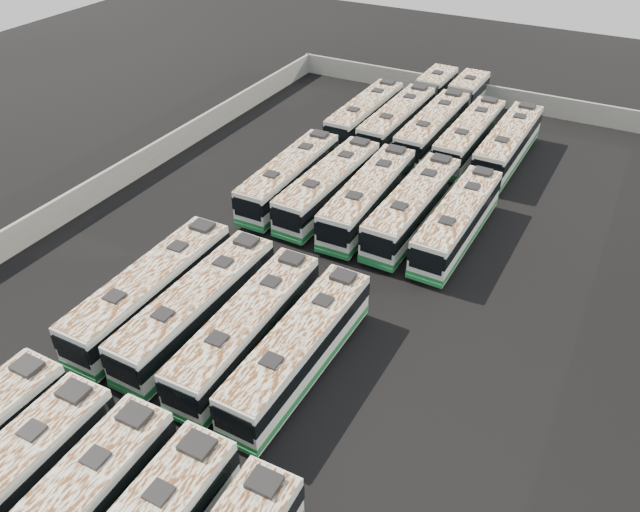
{
  "coord_description": "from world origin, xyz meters",
  "views": [
    {
      "loc": [
        14.45,
        -29.23,
        26.0
      ],
      "look_at": [
        -1.68,
        0.85,
        1.6
      ],
      "focal_mm": 35.0,
      "sensor_mm": 36.0,
      "label": 1
    }
  ],
  "objects_px": {
    "bus_midback_far_right": "(457,221)",
    "bus_back_far_left": "(365,115)",
    "bus_back_far_right": "(508,144)",
    "bus_back_center": "(445,116)",
    "bus_back_right": "(469,136)",
    "bus_back_left": "(411,109)",
    "bus_midfront_left": "(198,307)",
    "bus_midback_center": "(368,197)",
    "bus_midfront_right": "(299,349)",
    "bus_midfront_center": "(247,329)",
    "bus_midback_left": "(329,186)",
    "bus_midback_far_left": "(290,177)",
    "bus_midfront_far_left": "(152,291)",
    "bus_midback_right": "(413,207)"
  },
  "relations": [
    {
      "from": "bus_midfront_right",
      "to": "bus_midback_far_left",
      "type": "height_order",
      "value": "bus_midback_far_left"
    },
    {
      "from": "bus_back_left",
      "to": "bus_back_center",
      "type": "height_order",
      "value": "bus_back_center"
    },
    {
      "from": "bus_midfront_right",
      "to": "bus_back_far_left",
      "type": "bearing_deg",
      "value": 109.35
    },
    {
      "from": "bus_back_left",
      "to": "bus_midback_left",
      "type": "bearing_deg",
      "value": -88.97
    },
    {
      "from": "bus_back_far_left",
      "to": "bus_back_left",
      "type": "xyz_separation_m",
      "value": [
        3.46,
        3.35,
        0.03
      ]
    },
    {
      "from": "bus_midfront_center",
      "to": "bus_back_left",
      "type": "bearing_deg",
      "value": 95.12
    },
    {
      "from": "bus_midfront_left",
      "to": "bus_back_far_right",
      "type": "bearing_deg",
      "value": 71.87
    },
    {
      "from": "bus_midback_center",
      "to": "bus_back_far_right",
      "type": "distance_m",
      "value": 16.0
    },
    {
      "from": "bus_midback_center",
      "to": "bus_back_left",
      "type": "relative_size",
      "value": 0.65
    },
    {
      "from": "bus_midback_right",
      "to": "bus_back_right",
      "type": "distance_m",
      "value": 14.15
    },
    {
      "from": "bus_midback_left",
      "to": "bus_midback_center",
      "type": "height_order",
      "value": "bus_midback_center"
    },
    {
      "from": "bus_midback_right",
      "to": "bus_midback_far_right",
      "type": "distance_m",
      "value": 3.54
    },
    {
      "from": "bus_back_far_left",
      "to": "bus_back_right",
      "type": "bearing_deg",
      "value": -0.23
    },
    {
      "from": "bus_midfront_far_left",
      "to": "bus_midfront_center",
      "type": "relative_size",
      "value": 1.03
    },
    {
      "from": "bus_midback_far_right",
      "to": "bus_back_left",
      "type": "height_order",
      "value": "bus_back_left"
    },
    {
      "from": "bus_midfront_left",
      "to": "bus_back_far_left",
      "type": "distance_m",
      "value": 31.39
    },
    {
      "from": "bus_back_left",
      "to": "bus_back_center",
      "type": "relative_size",
      "value": 0.99
    },
    {
      "from": "bus_midback_center",
      "to": "bus_midfront_left",
      "type": "bearing_deg",
      "value": -103.28
    },
    {
      "from": "bus_midback_far_right",
      "to": "bus_back_center",
      "type": "bearing_deg",
      "value": 112.82
    },
    {
      "from": "bus_midback_far_left",
      "to": "bus_midback_left",
      "type": "relative_size",
      "value": 0.98
    },
    {
      "from": "bus_back_far_right",
      "to": "bus_back_right",
      "type": "bearing_deg",
      "value": -178.94
    },
    {
      "from": "bus_midfront_center",
      "to": "bus_midback_left",
      "type": "xyz_separation_m",
      "value": [
        -3.59,
        17.0,
        0.02
      ]
    },
    {
      "from": "bus_midback_left",
      "to": "bus_back_far_left",
      "type": "relative_size",
      "value": 1.02
    },
    {
      "from": "bus_back_right",
      "to": "bus_midfront_right",
      "type": "bearing_deg",
      "value": -88.83
    },
    {
      "from": "bus_midfront_left",
      "to": "bus_back_left",
      "type": "distance_m",
      "value": 34.55
    },
    {
      "from": "bus_midfront_right",
      "to": "bus_midback_left",
      "type": "distance_m",
      "value": 18.41
    },
    {
      "from": "bus_midfront_left",
      "to": "bus_midfront_right",
      "type": "height_order",
      "value": "bus_midfront_left"
    },
    {
      "from": "bus_midfront_left",
      "to": "bus_back_far_left",
      "type": "xyz_separation_m",
      "value": [
        -3.41,
        31.2,
        -0.03
      ]
    },
    {
      "from": "bus_back_far_left",
      "to": "bus_back_far_right",
      "type": "xyz_separation_m",
      "value": [
        14.05,
        -0.13,
        0.07
      ]
    },
    {
      "from": "bus_midfront_far_left",
      "to": "bus_back_center",
      "type": "height_order",
      "value": "bus_midfront_far_left"
    },
    {
      "from": "bus_midback_far_right",
      "to": "bus_back_far_left",
      "type": "height_order",
      "value": "bus_back_far_left"
    },
    {
      "from": "bus_back_right",
      "to": "bus_back_far_right",
      "type": "relative_size",
      "value": 0.98
    },
    {
      "from": "bus_midfront_far_left",
      "to": "bus_midfront_left",
      "type": "xyz_separation_m",
      "value": [
        3.43,
        0.09,
        -0.03
      ]
    },
    {
      "from": "bus_midback_far_right",
      "to": "bus_back_right",
      "type": "relative_size",
      "value": 0.98
    },
    {
      "from": "bus_back_far_right",
      "to": "bus_midfront_right",
      "type": "bearing_deg",
      "value": -95.21
    },
    {
      "from": "bus_midfront_far_left",
      "to": "bus_back_center",
      "type": "distance_m",
      "value": 35.32
    },
    {
      "from": "bus_back_far_left",
      "to": "bus_back_left",
      "type": "relative_size",
      "value": 0.63
    },
    {
      "from": "bus_midfront_right",
      "to": "bus_back_far_right",
      "type": "relative_size",
      "value": 0.96
    },
    {
      "from": "bus_midback_center",
      "to": "bus_back_left",
      "type": "distance_m",
      "value": 18.18
    },
    {
      "from": "bus_midfront_center",
      "to": "bus_midback_far_left",
      "type": "relative_size",
      "value": 1.0
    },
    {
      "from": "bus_midback_center",
      "to": "bus_midfront_right",
      "type": "bearing_deg",
      "value": -79.37
    },
    {
      "from": "bus_midfront_far_left",
      "to": "bus_midfront_left",
      "type": "height_order",
      "value": "bus_midfront_far_left"
    },
    {
      "from": "bus_midfront_far_left",
      "to": "bus_back_far_right",
      "type": "xyz_separation_m",
      "value": [
        14.08,
        31.16,
        0.0
      ]
    },
    {
      "from": "bus_midfront_left",
      "to": "bus_midback_right",
      "type": "bearing_deg",
      "value": 67.92
    },
    {
      "from": "bus_midfront_far_left",
      "to": "bus_midback_far_right",
      "type": "bearing_deg",
      "value": 49.77
    },
    {
      "from": "bus_midfront_center",
      "to": "bus_back_left",
      "type": "xyz_separation_m",
      "value": [
        -3.63,
        34.74,
        0.02
      ]
    },
    {
      "from": "bus_back_far_right",
      "to": "bus_back_left",
      "type": "bearing_deg",
      "value": 163.03
    },
    {
      "from": "bus_midfront_center",
      "to": "bus_midback_center",
      "type": "bearing_deg",
      "value": 89.52
    },
    {
      "from": "bus_back_left",
      "to": "bus_back_far_right",
      "type": "height_order",
      "value": "bus_back_far_right"
    },
    {
      "from": "bus_back_center",
      "to": "bus_back_far_left",
      "type": "bearing_deg",
      "value": -154.05
    }
  ]
}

